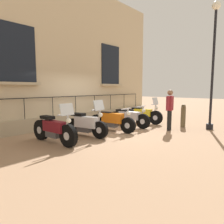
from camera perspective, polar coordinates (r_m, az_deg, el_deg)
ground_plane at (r=8.64m, az=-2.19°, el=-5.05°), size 60.00×60.00×0.00m
building_facade at (r=10.25m, az=-11.81°, el=14.84°), size 0.82×11.83×6.64m
motorcycle_maroon at (r=6.78m, az=-15.77°, el=-4.77°), size 2.11×0.58×1.31m
motorcycle_white at (r=7.50m, az=-7.29°, el=-3.46°), size 1.89×0.68×1.35m
motorcycle_orange at (r=8.36m, az=-0.00°, el=-2.43°), size 2.17×0.65×0.98m
motorcycle_silver at (r=9.31m, az=4.67°, el=-1.53°), size 2.14×0.73×0.99m
motorcycle_yellow at (r=10.37m, az=8.52°, el=-0.67°), size 2.14×0.61×1.31m
lamppost at (r=9.66m, az=26.38°, el=13.68°), size 0.35×0.35×5.20m
bollard at (r=9.79m, az=19.18°, el=-0.95°), size 0.21×0.21×1.03m
pedestrian_standing at (r=8.80m, az=15.75°, el=1.19°), size 0.28×0.52×1.68m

